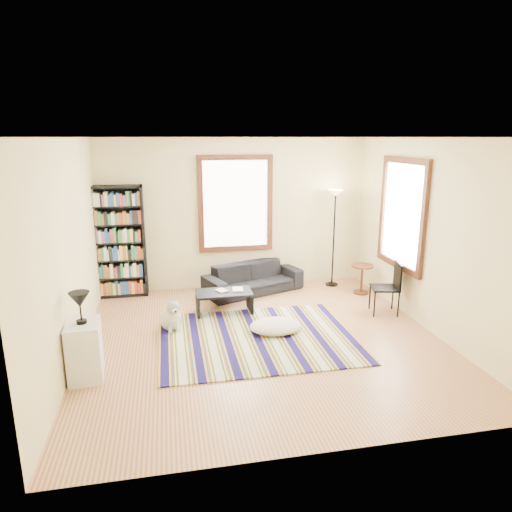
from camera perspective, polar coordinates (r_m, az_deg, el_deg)
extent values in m
cube|color=tan|center=(6.67, 0.85, -10.68)|extent=(5.00, 5.00, 0.10)
cube|color=white|center=(6.03, 0.95, 15.09)|extent=(5.00, 5.00, 0.10)
cube|color=beige|center=(8.65, -2.64, 5.28)|extent=(5.00, 0.10, 2.80)
cube|color=beige|center=(3.84, 8.91, -6.93)|extent=(5.00, 0.10, 2.80)
cube|color=beige|center=(6.20, -22.84, 0.39)|extent=(0.10, 5.00, 2.80)
cube|color=beige|center=(7.16, 21.30, 2.33)|extent=(0.10, 5.00, 2.80)
cube|color=white|center=(8.55, -2.58, 6.52)|extent=(1.20, 0.06, 1.60)
cube|color=white|center=(7.76, 17.82, 5.02)|extent=(0.06, 1.20, 1.60)
cube|color=#130D45|center=(6.65, 0.13, -10.17)|extent=(2.77, 2.22, 0.02)
imported|color=black|center=(8.48, -0.36, -2.78)|extent=(1.31, 1.96, 0.53)
cube|color=black|center=(8.46, -16.72, 1.69)|extent=(0.90, 0.30, 2.00)
cube|color=black|center=(7.54, -4.01, -5.76)|extent=(1.00, 0.72, 0.36)
imported|color=beige|center=(7.47, -4.80, -4.44)|extent=(0.25, 0.22, 0.02)
imported|color=beige|center=(7.54, -2.95, -4.21)|extent=(0.20, 0.26, 0.02)
ellipsoid|color=beige|center=(6.82, 2.48, -8.74)|extent=(0.95, 0.85, 0.19)
cylinder|color=#4F2813|center=(8.62, 13.07, -2.84)|extent=(0.52, 0.52, 0.54)
cube|color=black|center=(7.70, 15.79, -3.88)|extent=(0.50, 0.48, 0.86)
cube|color=silver|center=(5.88, -20.63, -11.02)|extent=(0.42, 0.53, 0.70)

